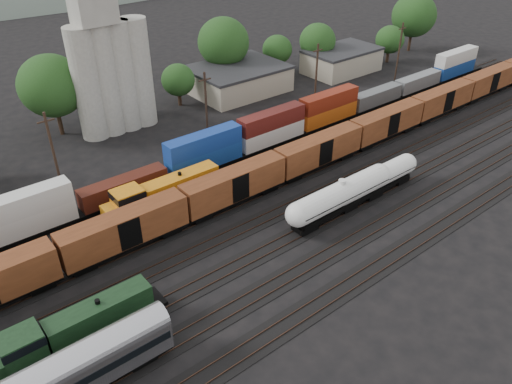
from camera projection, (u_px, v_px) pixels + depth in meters
ground at (228, 236)px, 60.35m from camera, size 600.00×600.00×0.00m
tracks at (228, 236)px, 60.32m from camera, size 180.00×33.20×0.20m
green_locomotive at (70, 330)px, 44.60m from camera, size 16.41×2.90×4.34m
tank_car_a at (341, 195)px, 62.99m from camera, size 17.90×3.20×4.69m
tank_car_b at (375, 180)px, 66.70m from camera, size 16.09×2.88×4.22m
orange_locomotive at (161, 193)px, 63.80m from camera, size 17.72×2.95×4.43m
boxcar_string at (279, 166)px, 68.52m from camera, size 184.40×2.90×4.20m
container_wall at (174, 165)px, 69.69m from camera, size 160.00×2.60×5.80m
grain_silo at (110, 65)px, 79.75m from camera, size 13.40×5.00×29.00m
industrial_sheds at (138, 112)px, 85.69m from camera, size 119.38×17.26×5.10m
tree_band at (59, 97)px, 77.82m from camera, size 169.77×23.48×14.42m
utility_poles at (137, 129)px, 71.50m from camera, size 122.20×0.36×12.00m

